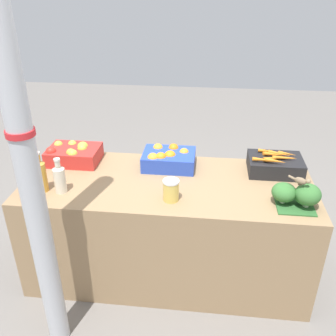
# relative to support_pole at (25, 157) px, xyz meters

# --- Properties ---
(ground_plane) EXTENTS (10.00, 10.00, 0.00)m
(ground_plane) POSITION_rel_support_pole_xyz_m (0.60, 0.66, -1.23)
(ground_plane) COLOR slate
(market_table) EXTENTS (1.92, 0.79, 0.76)m
(market_table) POSITION_rel_support_pole_xyz_m (0.60, 0.66, -0.85)
(market_table) COLOR #937551
(market_table) RESTS_ON ground_plane
(support_pole) EXTENTS (0.13, 0.13, 2.45)m
(support_pole) POSITION_rel_support_pole_xyz_m (0.00, 0.00, 0.00)
(support_pole) COLOR #B7BABF
(support_pole) RESTS_ON ground_plane
(apple_crate) EXTENTS (0.36, 0.27, 0.14)m
(apple_crate) POSITION_rel_support_pole_xyz_m (-0.12, 0.88, -0.41)
(apple_crate) COLOR red
(apple_crate) RESTS_ON market_table
(orange_crate) EXTENTS (0.36, 0.27, 0.14)m
(orange_crate) POSITION_rel_support_pole_xyz_m (0.58, 0.88, -0.41)
(orange_crate) COLOR #2847B7
(orange_crate) RESTS_ON market_table
(carrot_crate) EXTENTS (0.36, 0.27, 0.15)m
(carrot_crate) POSITION_rel_support_pole_xyz_m (1.32, 0.88, -0.41)
(carrot_crate) COLOR black
(carrot_crate) RESTS_ON market_table
(broccoli_pile) EXTENTS (0.28, 0.20, 0.15)m
(broccoli_pile) POSITION_rel_support_pole_xyz_m (1.40, 0.46, -0.40)
(broccoli_pile) COLOR #2D602D
(broccoli_pile) RESTS_ON market_table
(juice_bottle_ruby) EXTENTS (0.08, 0.08, 0.28)m
(juice_bottle_ruby) POSITION_rel_support_pole_xyz_m (-0.28, 0.46, -0.36)
(juice_bottle_ruby) COLOR #B2333D
(juice_bottle_ruby) RESTS_ON market_table
(juice_bottle_amber) EXTENTS (0.08, 0.08, 0.27)m
(juice_bottle_amber) POSITION_rel_support_pole_xyz_m (-0.18, 0.46, -0.36)
(juice_bottle_amber) COLOR gold
(juice_bottle_amber) RESTS_ON market_table
(juice_bottle_cloudy) EXTENTS (0.08, 0.08, 0.23)m
(juice_bottle_cloudy) POSITION_rel_support_pole_xyz_m (-0.06, 0.46, -0.38)
(juice_bottle_cloudy) COLOR beige
(juice_bottle_cloudy) RESTS_ON market_table
(pickle_jar) EXTENTS (0.10, 0.10, 0.14)m
(pickle_jar) POSITION_rel_support_pole_xyz_m (0.64, 0.44, -0.41)
(pickle_jar) COLOR #DBBC56
(pickle_jar) RESTS_ON market_table
(sparrow_bird) EXTENTS (0.12, 0.08, 0.05)m
(sparrow_bird) POSITION_rel_support_pole_xyz_m (1.39, 0.44, -0.29)
(sparrow_bird) COLOR #4C3D2D
(sparrow_bird) RESTS_ON broccoli_pile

